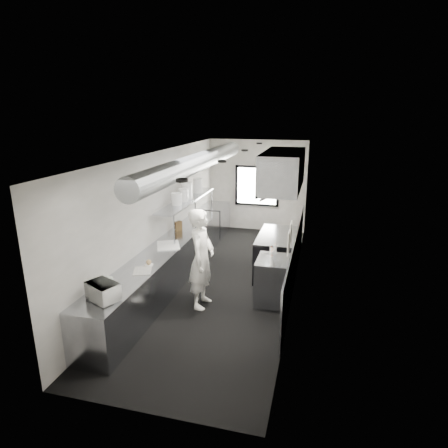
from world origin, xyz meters
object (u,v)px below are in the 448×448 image
Objects in this scene: bottle_station at (273,281)px; deli_tub_a at (109,281)px; range at (276,254)px; line_cook at (202,259)px; squeeze_bottle_e at (275,249)px; plate_stack_a at (177,199)px; deli_tub_b at (108,285)px; cutting_board at (168,245)px; exhaust_hood at (283,171)px; small_plate at (149,265)px; plate_stack_b at (183,195)px; squeeze_bottle_d at (271,252)px; plate_stack_c at (187,191)px; squeeze_bottle_c at (273,254)px; plate_stack_d at (198,186)px; prep_counter at (167,265)px; far_work_table at (214,220)px; squeeze_bottle_a at (272,261)px; squeeze_bottle_b at (271,257)px; pass_shelf at (188,201)px; knife_block at (178,226)px; microwave at (103,291)px.

deli_tub_a reaches higher than bottle_station.
line_cook is at bearing -122.67° from range.
plate_stack_a is at bearing 161.09° from squeeze_bottle_e.
deli_tub_b is 2.11m from cutting_board.
exhaust_hood is 3.46m from small_plate.
plate_stack_b reaches higher than range.
bottle_station is 0.56m from squeeze_bottle_d.
plate_stack_a is at bearing -90.16° from plate_stack_c.
plate_stack_a reaches higher than squeeze_bottle_c.
squeeze_bottle_c is (2.16, 0.87, 0.09)m from small_plate.
squeeze_bottle_d is at bearing 38.46° from deli_tub_a.
deli_tub_b is 3.11m from squeeze_bottle_d.
plate_stack_a is 0.74× the size of plate_stack_d.
exhaust_hood is 2.40m from plate_stack_b.
small_plate is 2.78m from plate_stack_c.
range is (-0.06, 0.00, -1.92)m from exhaust_hood.
plate_stack_c reaches higher than plate_stack_b.
squeeze_bottle_d is at bearing 108.83° from squeeze_bottle_c.
plate_stack_c reaches higher than prep_counter.
exhaust_hood is at bearing 28.62° from cutting_board.
far_work_table is at bearing 87.91° from plate_stack_c.
squeeze_bottle_a is at bearing -88.64° from exhaust_hood.
plate_stack_a reaches higher than squeeze_bottle_b.
plate_stack_d is at bearing 92.51° from small_plate.
far_work_table is at bearing 90.00° from prep_counter.
knife_block is (-0.10, -0.44, -0.52)m from pass_shelf.
microwave is (0.07, -3.97, -0.50)m from pass_shelf.
squeeze_bottle_b reaches higher than squeeze_bottle_a.
prep_counter is 9.96× the size of cutting_board.
pass_shelf is 4.98× the size of cutting_board.
deli_tub_a is at bearing 137.54° from microwave.
plate_stack_b is 1.81× the size of squeeze_bottle_a.
prep_counter is 1.85m from pass_shelf.
plate_stack_b reaches higher than knife_block.
far_work_table is 6.17× the size of squeeze_bottle_b.
bottle_station is at bearing -87.82° from exhaust_hood.
plate_stack_d is (-2.22, 1.09, 1.29)m from range.
plate_stack_d reaches higher than squeeze_bottle_d.
small_plate is 3.47m from plate_stack_d.
squeeze_bottle_b is at bearing -92.55° from squeeze_bottle_e.
squeeze_bottle_a is (2.26, 1.98, -0.05)m from microwave.
exhaust_hood is 1.15× the size of line_cook.
squeeze_bottle_e reaches higher than cutting_board.
pass_shelf is 3.11m from squeeze_bottle_a.
plate_stack_b reaches higher than plate_stack_a.
range is 9.20× the size of squeeze_bottle_d.
far_work_table is 8.89× the size of deli_tub_b.
squeeze_bottle_e is at bearing -43.72° from plate_stack_d.
squeeze_bottle_a is (2.24, -0.49, 0.07)m from cutting_board.
line_cook is 1.76m from deli_tub_a.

